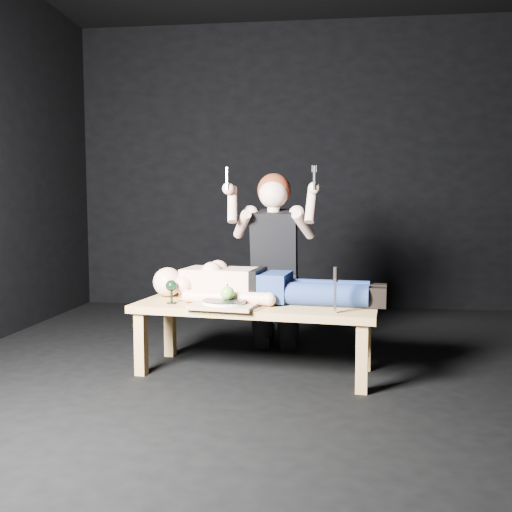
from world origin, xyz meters
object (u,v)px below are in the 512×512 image
Objects in this scene: lying_man at (266,282)px; kneeling_woman at (275,261)px; goblet at (171,292)px; serving_tray at (224,305)px; carving_knife at (335,290)px; table at (255,338)px.

lying_man is 1.10× the size of kneeling_woman.
kneeling_woman reaches higher than goblet.
goblet is at bearing 165.11° from serving_tray.
lying_man is 0.56m from carving_knife.
carving_knife is (0.44, -0.35, 0.01)m from lying_man.
table is at bearing 6.71° from goblet.
serving_tray is at bearing -124.98° from lying_man.
kneeling_woman reaches higher than carving_knife.
carving_knife reaches higher than table.
serving_tray is 2.61× the size of goblet.
lying_man is 0.49m from kneeling_woman.
table is 0.61m from goblet.
kneeling_woman is 3.39× the size of serving_tray.
lying_man is 9.78× the size of goblet.
goblet is 1.05m from carving_knife.
kneeling_woman is 0.80m from serving_tray.
kneeling_woman reaches higher than lying_man.
carving_knife reaches higher than goblet.
table is 3.86× the size of serving_tray.
table is at bearing 42.22° from serving_tray.
lying_man is 5.52× the size of carving_knife.
goblet is at bearing 177.19° from carving_knife.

